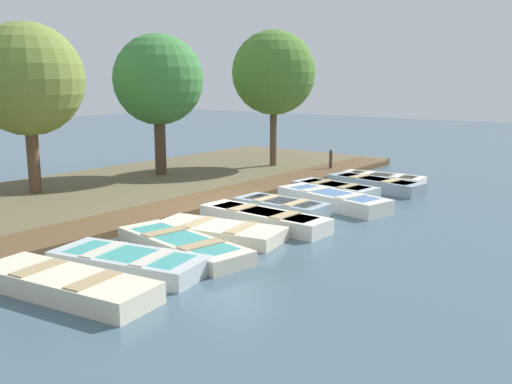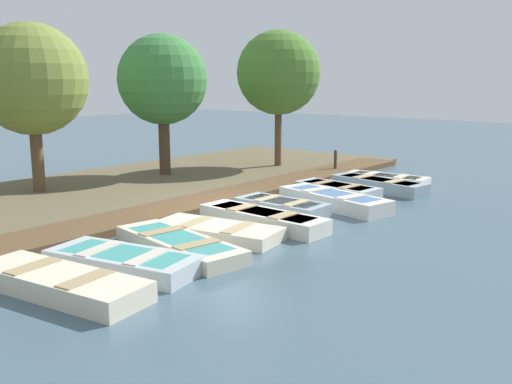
{
  "view_description": "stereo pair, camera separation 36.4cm",
  "coord_description": "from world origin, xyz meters",
  "px_view_note": "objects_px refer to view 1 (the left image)",
  "views": [
    {
      "loc": [
        9.79,
        -11.78,
        3.64
      ],
      "look_at": [
        0.54,
        0.16,
        0.65
      ],
      "focal_mm": 40.0,
      "sensor_mm": 36.0,
      "label": 1
    },
    {
      "loc": [
        10.07,
        -11.55,
        3.64
      ],
      "look_at": [
        0.54,
        0.16,
        0.65
      ],
      "focal_mm": 40.0,
      "sensor_mm": 36.0,
      "label": 2
    }
  ],
  "objects_px": {
    "rowboat_8": "(375,184)",
    "rowboat_9": "(382,178)",
    "rowboat_7": "(335,190)",
    "park_tree_right": "(274,73)",
    "rowboat_1": "(129,262)",
    "rowboat_6": "(333,199)",
    "park_tree_left": "(27,80)",
    "park_tree_center": "(158,80)",
    "rowboat_5": "(282,207)",
    "mooring_post_far": "(331,161)",
    "rowboat_2": "(183,245)",
    "rowboat_0": "(66,284)",
    "rowboat_4": "(264,218)",
    "rowboat_3": "(219,231)"
  },
  "relations": [
    {
      "from": "park_tree_left",
      "to": "park_tree_center",
      "type": "height_order",
      "value": "park_tree_left"
    },
    {
      "from": "park_tree_left",
      "to": "park_tree_right",
      "type": "bearing_deg",
      "value": 74.6
    },
    {
      "from": "park_tree_center",
      "to": "rowboat_4",
      "type": "bearing_deg",
      "value": -24.16
    },
    {
      "from": "rowboat_0",
      "to": "rowboat_8",
      "type": "xyz_separation_m",
      "value": [
        -0.07,
        11.92,
        0.01
      ]
    },
    {
      "from": "rowboat_9",
      "to": "park_tree_left",
      "type": "relative_size",
      "value": 0.56
    },
    {
      "from": "rowboat_9",
      "to": "park_tree_right",
      "type": "relative_size",
      "value": 0.53
    },
    {
      "from": "mooring_post_far",
      "to": "park_tree_center",
      "type": "height_order",
      "value": "park_tree_center"
    },
    {
      "from": "rowboat_7",
      "to": "mooring_post_far",
      "type": "xyz_separation_m",
      "value": [
        -2.41,
        3.84,
        0.27
      ]
    },
    {
      "from": "mooring_post_far",
      "to": "park_tree_center",
      "type": "bearing_deg",
      "value": -130.91
    },
    {
      "from": "rowboat_5",
      "to": "rowboat_2",
      "type": "bearing_deg",
      "value": -84.33
    },
    {
      "from": "rowboat_2",
      "to": "rowboat_0",
      "type": "bearing_deg",
      "value": -76.69
    },
    {
      "from": "rowboat_3",
      "to": "park_tree_left",
      "type": "distance_m",
      "value": 8.39
    },
    {
      "from": "mooring_post_far",
      "to": "park_tree_center",
      "type": "relative_size",
      "value": 0.18
    },
    {
      "from": "park_tree_left",
      "to": "park_tree_center",
      "type": "distance_m",
      "value": 4.8
    },
    {
      "from": "rowboat_8",
      "to": "park_tree_right",
      "type": "xyz_separation_m",
      "value": [
        -5.35,
        1.55,
        3.69
      ]
    },
    {
      "from": "rowboat_1",
      "to": "rowboat_2",
      "type": "bearing_deg",
      "value": 80.31
    },
    {
      "from": "rowboat_9",
      "to": "mooring_post_far",
      "type": "height_order",
      "value": "mooring_post_far"
    },
    {
      "from": "rowboat_5",
      "to": "rowboat_6",
      "type": "bearing_deg",
      "value": 66.81
    },
    {
      "from": "rowboat_1",
      "to": "rowboat_8",
      "type": "bearing_deg",
      "value": 77.31
    },
    {
      "from": "rowboat_8",
      "to": "rowboat_7",
      "type": "bearing_deg",
      "value": -99.99
    },
    {
      "from": "rowboat_1",
      "to": "rowboat_9",
      "type": "distance_m",
      "value": 11.86
    },
    {
      "from": "rowboat_5",
      "to": "mooring_post_far",
      "type": "distance_m",
      "value": 7.25
    },
    {
      "from": "mooring_post_far",
      "to": "park_tree_left",
      "type": "height_order",
      "value": "park_tree_left"
    },
    {
      "from": "rowboat_6",
      "to": "park_tree_left",
      "type": "xyz_separation_m",
      "value": [
        -8.06,
        -4.53,
        3.41
      ]
    },
    {
      "from": "park_tree_center",
      "to": "park_tree_right",
      "type": "distance_m",
      "value": 4.83
    },
    {
      "from": "rowboat_3",
      "to": "rowboat_8",
      "type": "relative_size",
      "value": 0.95
    },
    {
      "from": "rowboat_4",
      "to": "park_tree_center",
      "type": "relative_size",
      "value": 0.68
    },
    {
      "from": "rowboat_3",
      "to": "rowboat_8",
      "type": "height_order",
      "value": "rowboat_8"
    },
    {
      "from": "park_tree_left",
      "to": "park_tree_center",
      "type": "bearing_deg",
      "value": 83.0
    },
    {
      "from": "park_tree_right",
      "to": "rowboat_2",
      "type": "bearing_deg",
      "value": -63.45
    },
    {
      "from": "rowboat_4",
      "to": "rowboat_3",
      "type": "bearing_deg",
      "value": -95.23
    },
    {
      "from": "rowboat_6",
      "to": "rowboat_7",
      "type": "distance_m",
      "value": 1.57
    },
    {
      "from": "rowboat_6",
      "to": "park_tree_center",
      "type": "relative_size",
      "value": 0.71
    },
    {
      "from": "rowboat_4",
      "to": "rowboat_8",
      "type": "height_order",
      "value": "rowboat_8"
    },
    {
      "from": "rowboat_6",
      "to": "park_tree_right",
      "type": "bearing_deg",
      "value": 152.27
    },
    {
      "from": "rowboat_7",
      "to": "rowboat_8",
      "type": "distance_m",
      "value": 1.8
    },
    {
      "from": "rowboat_3",
      "to": "rowboat_8",
      "type": "xyz_separation_m",
      "value": [
        0.24,
        7.61,
        0.04
      ]
    },
    {
      "from": "rowboat_8",
      "to": "rowboat_9",
      "type": "relative_size",
      "value": 1.15
    },
    {
      "from": "park_tree_right",
      "to": "rowboat_1",
      "type": "bearing_deg",
      "value": -66.14
    },
    {
      "from": "rowboat_3",
      "to": "park_tree_right",
      "type": "relative_size",
      "value": 0.58
    },
    {
      "from": "rowboat_0",
      "to": "rowboat_5",
      "type": "xyz_separation_m",
      "value": [
        -0.59,
        7.23,
        -0.0
      ]
    },
    {
      "from": "rowboat_3",
      "to": "park_tree_center",
      "type": "distance_m",
      "value": 9.17
    },
    {
      "from": "park_tree_left",
      "to": "rowboat_6",
      "type": "bearing_deg",
      "value": 29.32
    },
    {
      "from": "rowboat_4",
      "to": "park_tree_left",
      "type": "bearing_deg",
      "value": -167.37
    },
    {
      "from": "rowboat_2",
      "to": "rowboat_9",
      "type": "distance_m",
      "value": 10.32
    },
    {
      "from": "rowboat_5",
      "to": "park_tree_right",
      "type": "relative_size",
      "value": 0.47
    },
    {
      "from": "rowboat_8",
      "to": "park_tree_left",
      "type": "height_order",
      "value": "park_tree_left"
    },
    {
      "from": "rowboat_6",
      "to": "rowboat_9",
      "type": "distance_m",
      "value": 4.53
    },
    {
      "from": "rowboat_1",
      "to": "park_tree_left",
      "type": "distance_m",
      "value": 9.02
    },
    {
      "from": "rowboat_5",
      "to": "mooring_post_far",
      "type": "xyz_separation_m",
      "value": [
        -2.45,
        6.82,
        0.28
      ]
    }
  ]
}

